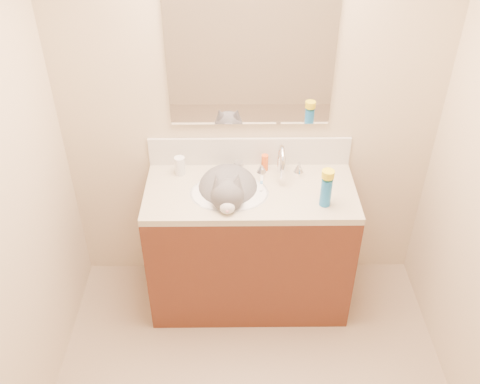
{
  "coord_description": "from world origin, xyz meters",
  "views": [
    {
      "loc": [
        -0.08,
        -1.47,
        2.64
      ],
      "look_at": [
        -0.06,
        0.92,
        0.88
      ],
      "focal_mm": 40.0,
      "sensor_mm": 36.0,
      "label": 1
    }
  ],
  "objects_px": {
    "silver_jar": "(239,167)",
    "basin": "(229,203)",
    "faucet": "(281,163)",
    "spray_can": "(326,192)",
    "pill_bottle": "(180,166)",
    "cat": "(228,191)",
    "amber_bottle": "(265,163)",
    "vanity_cabinet": "(250,248)"
  },
  "relations": [
    {
      "from": "amber_bottle",
      "to": "vanity_cabinet",
      "type": "bearing_deg",
      "value": -113.88
    },
    {
      "from": "pill_bottle",
      "to": "spray_can",
      "type": "bearing_deg",
      "value": -20.65
    },
    {
      "from": "silver_jar",
      "to": "spray_can",
      "type": "relative_size",
      "value": 0.4
    },
    {
      "from": "faucet",
      "to": "silver_jar",
      "type": "relative_size",
      "value": 4.24
    },
    {
      "from": "pill_bottle",
      "to": "amber_bottle",
      "type": "xyz_separation_m",
      "value": [
        0.5,
        0.04,
        -0.01
      ]
    },
    {
      "from": "amber_bottle",
      "to": "spray_can",
      "type": "relative_size",
      "value": 0.61
    },
    {
      "from": "cat",
      "to": "pill_bottle",
      "type": "distance_m",
      "value": 0.33
    },
    {
      "from": "faucet",
      "to": "amber_bottle",
      "type": "height_order",
      "value": "faucet"
    },
    {
      "from": "faucet",
      "to": "spray_can",
      "type": "xyz_separation_m",
      "value": [
        0.22,
        -0.28,
        -0.0
      ]
    },
    {
      "from": "vanity_cabinet",
      "to": "basin",
      "type": "height_order",
      "value": "basin"
    },
    {
      "from": "basin",
      "to": "spray_can",
      "type": "xyz_separation_m",
      "value": [
        0.52,
        -0.11,
        0.15
      ]
    },
    {
      "from": "silver_jar",
      "to": "basin",
      "type": "bearing_deg",
      "value": -104.14
    },
    {
      "from": "faucet",
      "to": "silver_jar",
      "type": "distance_m",
      "value": 0.26
    },
    {
      "from": "vanity_cabinet",
      "to": "faucet",
      "type": "distance_m",
      "value": 0.58
    },
    {
      "from": "cat",
      "to": "spray_can",
      "type": "bearing_deg",
      "value": -15.01
    },
    {
      "from": "cat",
      "to": "pill_bottle",
      "type": "xyz_separation_m",
      "value": [
        -0.28,
        0.16,
        0.07
      ]
    },
    {
      "from": "basin",
      "to": "silver_jar",
      "type": "distance_m",
      "value": 0.25
    },
    {
      "from": "silver_jar",
      "to": "spray_can",
      "type": "distance_m",
      "value": 0.57
    },
    {
      "from": "vanity_cabinet",
      "to": "cat",
      "type": "relative_size",
      "value": 2.47
    },
    {
      "from": "pill_bottle",
      "to": "amber_bottle",
      "type": "relative_size",
      "value": 1.1
    },
    {
      "from": "basin",
      "to": "amber_bottle",
      "type": "height_order",
      "value": "amber_bottle"
    },
    {
      "from": "cat",
      "to": "silver_jar",
      "type": "xyz_separation_m",
      "value": [
        0.06,
        0.19,
        0.04
      ]
    },
    {
      "from": "pill_bottle",
      "to": "amber_bottle",
      "type": "height_order",
      "value": "pill_bottle"
    },
    {
      "from": "faucet",
      "to": "spray_can",
      "type": "relative_size",
      "value": 1.69
    },
    {
      "from": "basin",
      "to": "faucet",
      "type": "relative_size",
      "value": 1.61
    },
    {
      "from": "basin",
      "to": "spray_can",
      "type": "bearing_deg",
      "value": -12.09
    },
    {
      "from": "basin",
      "to": "spray_can",
      "type": "distance_m",
      "value": 0.55
    },
    {
      "from": "pill_bottle",
      "to": "amber_bottle",
      "type": "distance_m",
      "value": 0.5
    },
    {
      "from": "basin",
      "to": "silver_jar",
      "type": "xyz_separation_m",
      "value": [
        0.05,
        0.22,
        0.1
      ]
    },
    {
      "from": "basin",
      "to": "cat",
      "type": "bearing_deg",
      "value": 101.44
    },
    {
      "from": "faucet",
      "to": "pill_bottle",
      "type": "bearing_deg",
      "value": 177.38
    },
    {
      "from": "pill_bottle",
      "to": "silver_jar",
      "type": "relative_size",
      "value": 1.69
    },
    {
      "from": "faucet",
      "to": "pill_bottle",
      "type": "xyz_separation_m",
      "value": [
        -0.59,
        0.03,
        -0.03
      ]
    },
    {
      "from": "basin",
      "to": "faucet",
      "type": "height_order",
      "value": "faucet"
    },
    {
      "from": "amber_bottle",
      "to": "faucet",
      "type": "bearing_deg",
      "value": -35.22
    },
    {
      "from": "cat",
      "to": "silver_jar",
      "type": "bearing_deg",
      "value": 71.98
    },
    {
      "from": "faucet",
      "to": "spray_can",
      "type": "distance_m",
      "value": 0.36
    },
    {
      "from": "faucet",
      "to": "silver_jar",
      "type": "bearing_deg",
      "value": 168.69
    },
    {
      "from": "amber_bottle",
      "to": "pill_bottle",
      "type": "bearing_deg",
      "value": -175.73
    },
    {
      "from": "faucet",
      "to": "cat",
      "type": "height_order",
      "value": "faucet"
    },
    {
      "from": "basin",
      "to": "cat",
      "type": "height_order",
      "value": "cat"
    },
    {
      "from": "basin",
      "to": "silver_jar",
      "type": "height_order",
      "value": "silver_jar"
    }
  ]
}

